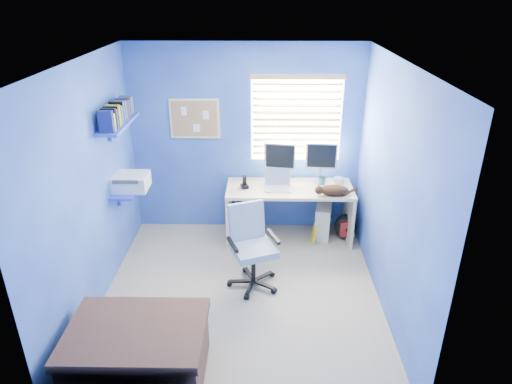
{
  "coord_description": "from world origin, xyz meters",
  "views": [
    {
      "loc": [
        0.23,
        -4.09,
        3.13
      ],
      "look_at": [
        0.15,
        0.65,
        0.95
      ],
      "focal_mm": 32.0,
      "sensor_mm": 36.0,
      "label": 1
    }
  ],
  "objects_px": {
    "desk": "(289,213)",
    "office_chair": "(252,257)",
    "laptop": "(278,181)",
    "cat": "(334,190)",
    "tower_pc": "(323,220)"
  },
  "relations": [
    {
      "from": "laptop",
      "to": "cat",
      "type": "bearing_deg",
      "value": -14.24
    },
    {
      "from": "laptop",
      "to": "tower_pc",
      "type": "bearing_deg",
      "value": 11.13
    },
    {
      "from": "desk",
      "to": "office_chair",
      "type": "xyz_separation_m",
      "value": [
        -0.46,
        -1.03,
        -0.02
      ]
    },
    {
      "from": "desk",
      "to": "tower_pc",
      "type": "xyz_separation_m",
      "value": [
        0.47,
        0.08,
        -0.14
      ]
    },
    {
      "from": "office_chair",
      "to": "cat",
      "type": "bearing_deg",
      "value": 39.0
    },
    {
      "from": "cat",
      "to": "tower_pc",
      "type": "distance_m",
      "value": 0.65
    },
    {
      "from": "cat",
      "to": "desk",
      "type": "bearing_deg",
      "value": 150.85
    },
    {
      "from": "desk",
      "to": "laptop",
      "type": "relative_size",
      "value": 4.91
    },
    {
      "from": "desk",
      "to": "office_chair",
      "type": "height_order",
      "value": "office_chair"
    },
    {
      "from": "desk",
      "to": "cat",
      "type": "xyz_separation_m",
      "value": [
        0.53,
        -0.22,
        0.43
      ]
    },
    {
      "from": "cat",
      "to": "office_chair",
      "type": "relative_size",
      "value": 0.38
    },
    {
      "from": "desk",
      "to": "office_chair",
      "type": "relative_size",
      "value": 1.73
    },
    {
      "from": "laptop",
      "to": "cat",
      "type": "xyz_separation_m",
      "value": [
        0.69,
        -0.17,
        -0.05
      ]
    },
    {
      "from": "office_chair",
      "to": "desk",
      "type": "bearing_deg",
      "value": 65.72
    },
    {
      "from": "laptop",
      "to": "cat",
      "type": "height_order",
      "value": "laptop"
    }
  ]
}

